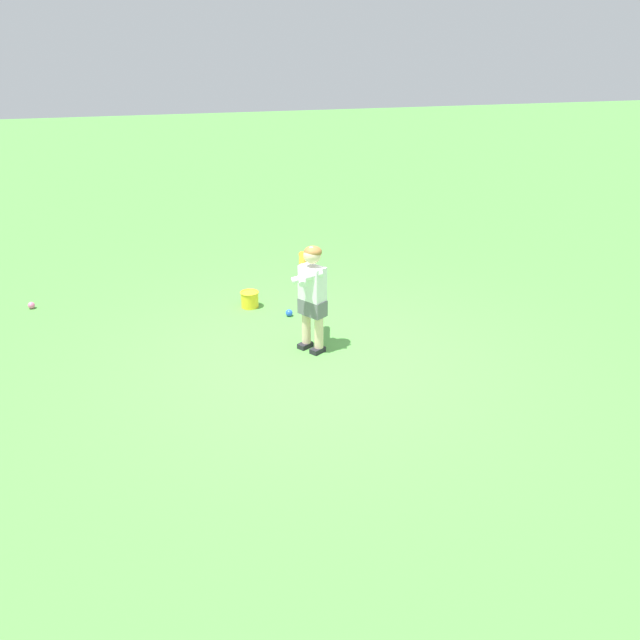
{
  "coord_description": "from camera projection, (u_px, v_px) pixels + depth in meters",
  "views": [
    {
      "loc": [
        1.42,
        5.66,
        3.01
      ],
      "look_at": [
        -0.01,
        0.02,
        0.45
      ],
      "focal_mm": 37.96,
      "sensor_mm": 36.0,
      "label": 1
    }
  ],
  "objects": [
    {
      "name": "child_batter",
      "position": [
        311.0,
        289.0,
        6.55
      ],
      "size": [
        0.36,
        0.63,
        1.08
      ],
      "color": "#232328",
      "rests_on": "ground"
    },
    {
      "name": "play_ball_center_lawn",
      "position": [
        289.0,
        313.0,
        7.55
      ],
      "size": [
        0.08,
        0.08,
        0.08
      ],
      "primitive_type": "sphere",
      "color": "blue",
      "rests_on": "ground"
    },
    {
      "name": "ground_plane",
      "position": [
        319.0,
        362.0,
        6.55
      ],
      "size": [
        40.0,
        40.0,
        0.0
      ],
      "primitive_type": "plane",
      "color": "#519942"
    },
    {
      "name": "toy_bucket",
      "position": [
        250.0,
        299.0,
        7.78
      ],
      "size": [
        0.22,
        0.22,
        0.19
      ],
      "color": "yellow",
      "rests_on": "ground"
    },
    {
      "name": "play_ball_by_bucket",
      "position": [
        31.0,
        305.0,
        7.75
      ],
      "size": [
        0.08,
        0.08,
        0.08
      ],
      "primitive_type": "sphere",
      "color": "pink",
      "rests_on": "ground"
    }
  ]
}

